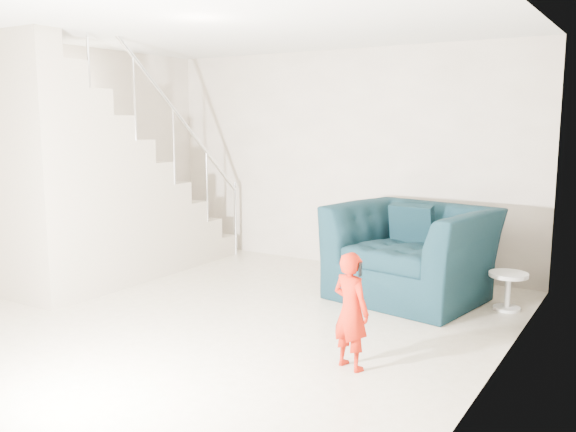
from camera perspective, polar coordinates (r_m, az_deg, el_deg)
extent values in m
plane|color=tan|center=(5.70, -7.76, -9.99)|extent=(5.50, 5.50, 0.00)
plane|color=silver|center=(5.45, -8.39, 17.92)|extent=(5.50, 5.50, 0.00)
plane|color=#A59786|center=(7.72, 5.12, 5.31)|extent=(5.00, 0.00, 5.00)
plane|color=#A59786|center=(7.26, -23.48, 4.36)|extent=(0.00, 5.50, 5.50)
plane|color=#A59786|center=(4.28, 18.69, 1.86)|extent=(0.00, 5.50, 5.50)
imported|color=black|center=(6.45, 11.47, -3.38)|extent=(1.68, 1.53, 0.96)
imported|color=#920408|center=(4.59, 5.90, -8.80)|extent=(0.37, 0.30, 0.89)
cylinder|color=white|center=(6.33, 19.94, -5.18)|extent=(0.37, 0.37, 0.04)
cylinder|color=white|center=(6.37, 19.85, -6.80)|extent=(0.06, 0.06, 0.34)
cylinder|color=white|center=(6.42, 19.77, -8.13)|extent=(0.26, 0.26, 0.03)
cube|color=#ADA089|center=(8.64, -8.16, -2.48)|extent=(1.00, 0.30, 0.27)
cube|color=#ADA089|center=(8.40, -9.49, -1.92)|extent=(1.00, 0.30, 0.54)
cube|color=#ADA089|center=(8.15, -10.90, -1.32)|extent=(1.00, 0.30, 0.81)
cube|color=#ADA089|center=(7.91, -12.40, -0.69)|extent=(1.00, 0.30, 1.08)
cube|color=#ADA089|center=(7.68, -13.98, -0.01)|extent=(1.00, 0.30, 1.35)
cube|color=#ADA089|center=(7.46, -15.66, 0.70)|extent=(1.00, 0.30, 1.62)
cube|color=#ADA089|center=(7.24, -17.45, 1.46)|extent=(1.00, 0.30, 1.89)
cube|color=#ADA089|center=(7.04, -19.34, 2.26)|extent=(1.00, 0.30, 2.16)
cube|color=#ADA089|center=(6.84, -21.34, 3.11)|extent=(1.00, 0.30, 2.43)
cube|color=#ADA089|center=(6.65, -23.47, 4.00)|extent=(1.00, 0.30, 2.70)
cylinder|color=silver|center=(7.14, -12.48, 12.05)|extent=(0.04, 3.03, 2.73)
cylinder|color=silver|center=(8.39, -4.94, -0.24)|extent=(0.04, 0.04, 1.00)
cube|color=black|center=(6.67, 11.51, -0.80)|extent=(0.47, 0.22, 0.46)
cube|color=black|center=(6.66, 6.32, -1.76)|extent=(0.05, 0.54, 0.60)
cube|color=black|center=(4.46, 6.79, -4.97)|extent=(0.03, 0.05, 0.10)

